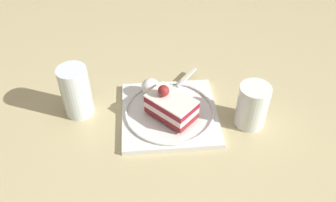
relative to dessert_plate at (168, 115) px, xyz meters
The scene contains 7 objects.
ground_plane 0.01m from the dessert_plate, 138.97° to the right, with size 2.40×2.40×0.00m, color tan.
dessert_plate is the anchor object (origin of this frame).
cake_slice 0.03m from the dessert_plate, 106.56° to the left, with size 0.10×0.11×0.07m.
whipped_cream_dollop 0.07m from the dessert_plate, 72.50° to the right, with size 0.04×0.04×0.04m, color white.
fork 0.09m from the dessert_plate, 124.07° to the right, with size 0.10×0.09×0.00m.
drink_glass_near 0.17m from the dessert_plate, 159.56° to the left, with size 0.06×0.06×0.09m.
drink_glass_far 0.19m from the dessert_plate, 21.45° to the right, with size 0.06×0.06×0.11m.
Camera 1 is at (0.15, 0.52, 0.54)m, focal length 38.34 mm.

